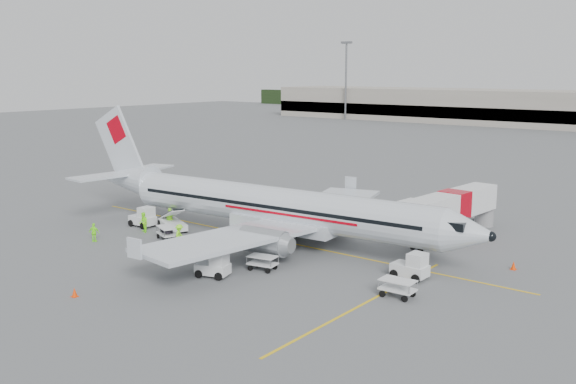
% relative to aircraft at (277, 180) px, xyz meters
% --- Properties ---
extents(ground, '(360.00, 360.00, 0.00)m').
position_rel_aircraft_xyz_m(ground, '(-0.87, 0.57, -5.25)').
color(ground, '#56595B').
extents(stripe_lead, '(44.00, 0.20, 0.01)m').
position_rel_aircraft_xyz_m(stripe_lead, '(-0.87, 0.57, -5.24)').
color(stripe_lead, yellow).
rests_on(stripe_lead, ground).
extents(stripe_cross, '(0.20, 20.00, 0.01)m').
position_rel_aircraft_xyz_m(stripe_cross, '(13.13, -7.43, -5.24)').
color(stripe_cross, yellow).
rests_on(stripe_cross, ground).
extents(terminal_west, '(110.00, 22.00, 9.00)m').
position_rel_aircraft_xyz_m(terminal_west, '(-40.87, 130.57, -0.75)').
color(terminal_west, gray).
rests_on(terminal_west, ground).
extents(mast_west, '(3.20, 1.20, 22.00)m').
position_rel_aircraft_xyz_m(mast_west, '(-70.87, 118.57, 5.75)').
color(mast_west, slate).
rests_on(mast_west, ground).
extents(aircraft, '(40.26, 32.68, 10.50)m').
position_rel_aircraft_xyz_m(aircraft, '(0.00, 0.00, 0.00)').
color(aircraft, silver).
rests_on(aircraft, ground).
extents(jet_bridge, '(4.15, 15.47, 4.01)m').
position_rel_aircraft_xyz_m(jet_bridge, '(10.69, 10.69, -3.24)').
color(jet_bridge, silver).
rests_on(jet_bridge, ground).
extents(belt_loader, '(5.54, 3.94, 2.82)m').
position_rel_aircraft_xyz_m(belt_loader, '(-10.14, -2.38, -3.84)').
color(belt_loader, silver).
rests_on(belt_loader, ground).
extents(tug_fore, '(2.45, 1.43, 1.87)m').
position_rel_aircraft_xyz_m(tug_fore, '(12.99, -1.52, -4.31)').
color(tug_fore, silver).
rests_on(tug_fore, ground).
extents(tug_mid, '(2.53, 1.90, 1.74)m').
position_rel_aircraft_xyz_m(tug_mid, '(2.12, -9.63, -4.38)').
color(tug_mid, silver).
rests_on(tug_mid, ground).
extents(tug_aft, '(2.44, 1.43, 1.86)m').
position_rel_aircraft_xyz_m(tug_aft, '(-13.27, -3.21, -4.32)').
color(tug_aft, silver).
rests_on(tug_aft, ground).
extents(cart_loaded_a, '(2.45, 1.64, 1.20)m').
position_rel_aircraft_xyz_m(cart_loaded_a, '(-2.18, -2.19, -4.65)').
color(cart_loaded_a, silver).
rests_on(cart_loaded_a, ground).
extents(cart_loaded_b, '(2.47, 1.99, 1.12)m').
position_rel_aircraft_xyz_m(cart_loaded_b, '(-7.92, -4.95, -4.69)').
color(cart_loaded_b, silver).
rests_on(cart_loaded_b, ground).
extents(cart_empty_a, '(2.24, 1.58, 1.07)m').
position_rel_aircraft_xyz_m(cart_empty_a, '(3.88, -6.40, -4.72)').
color(cart_empty_a, silver).
rests_on(cart_empty_a, ground).
extents(cart_empty_b, '(2.26, 1.40, 1.15)m').
position_rel_aircraft_xyz_m(cart_empty_b, '(14.15, -5.36, -4.67)').
color(cart_empty_b, silver).
rests_on(cart_empty_b, ground).
extents(cone_nose, '(0.39, 0.39, 0.63)m').
position_rel_aircraft_xyz_m(cone_nose, '(17.93, 4.85, -4.93)').
color(cone_nose, '#FF3A03').
rests_on(cone_nose, ground).
extents(cone_port, '(0.38, 0.38, 0.61)m').
position_rel_aircraft_xyz_m(cone_port, '(3.13, 13.90, -4.94)').
color(cone_port, '#FF3A03').
rests_on(cone_port, ground).
extents(cone_stbd, '(0.38, 0.38, 0.62)m').
position_rel_aircraft_xyz_m(cone_stbd, '(-1.87, -17.93, -4.94)').
color(cone_stbd, '#FF3A03').
rests_on(cone_stbd, ground).
extents(crew_a, '(0.80, 0.78, 1.85)m').
position_rel_aircraft_xyz_m(crew_a, '(-10.78, -2.08, -4.32)').
color(crew_a, '#81F01A').
rests_on(crew_a, ground).
extents(crew_b, '(1.08, 0.99, 1.79)m').
position_rel_aircraft_xyz_m(crew_b, '(-11.44, -4.58, -4.35)').
color(crew_b, '#81F01A').
rests_on(crew_b, ground).
extents(crew_c, '(1.18, 1.38, 1.86)m').
position_rel_aircraft_xyz_m(crew_c, '(-5.45, -5.80, -4.32)').
color(crew_c, '#81F01A').
rests_on(crew_c, ground).
extents(crew_d, '(1.01, 0.76, 1.59)m').
position_rel_aircraft_xyz_m(crew_d, '(-12.15, -9.19, -4.45)').
color(crew_d, '#81F01A').
rests_on(crew_d, ground).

